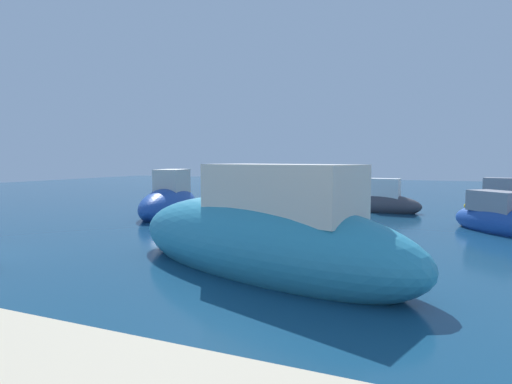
{
  "coord_description": "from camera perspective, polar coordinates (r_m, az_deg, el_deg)",
  "views": [
    {
      "loc": [
        -4.45,
        -4.78,
        2.01
      ],
      "look_at": [
        -10.61,
        9.98,
        0.78
      ],
      "focal_mm": 28.87,
      "sensor_mm": 36.0,
      "label": 1
    }
  ],
  "objects": [
    {
      "name": "moored_boat_7",
      "position": [
        20.17,
        -1.92,
        -0.51
      ],
      "size": [
        2.93,
        2.96,
        1.03
      ],
      "rotation": [
        0.0,
        0.0,
        0.79
      ],
      "color": "#B21E1E",
      "rests_on": "ground"
    },
    {
      "name": "moored_boat_1",
      "position": [
        13.36,
        30.96,
        -3.32
      ],
      "size": [
        2.96,
        3.18,
        1.37
      ],
      "rotation": [
        0.0,
        0.0,
        5.43
      ],
      "color": "#1E479E",
      "rests_on": "ground"
    },
    {
      "name": "moored_boat_2",
      "position": [
        15.53,
        -11.87,
        -1.35
      ],
      "size": [
        2.47,
        4.59,
        1.97
      ],
      "rotation": [
        0.0,
        0.0,
        4.96
      ],
      "color": "#1E479E",
      "rests_on": "ground"
    },
    {
      "name": "moored_boat_3",
      "position": [
        7.57,
        0.59,
        -6.31
      ],
      "size": [
        6.7,
        3.98,
        2.34
      ],
      "rotation": [
        0.0,
        0.0,
        2.8
      ],
      "color": "teal",
      "rests_on": "ground"
    },
    {
      "name": "moored_boat_4",
      "position": [
        16.9,
        16.56,
        -1.43
      ],
      "size": [
        3.45,
        1.42,
        1.52
      ],
      "rotation": [
        0.0,
        0.0,
        3.02
      ],
      "color": "#3F3F47",
      "rests_on": "ground"
    },
    {
      "name": "moored_boat_6",
      "position": [
        17.75,
        31.64,
        -1.49
      ],
      "size": [
        3.28,
        1.8,
        1.57
      ],
      "rotation": [
        0.0,
        0.0,
        6.01
      ],
      "color": "gold",
      "rests_on": "ground"
    }
  ]
}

